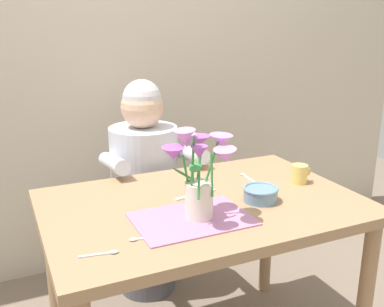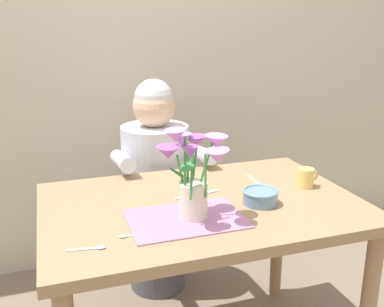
# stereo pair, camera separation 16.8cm
# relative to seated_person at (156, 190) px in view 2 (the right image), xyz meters

# --- Properties ---
(wood_panel_backdrop) EXTENTS (4.00, 0.10, 2.50)m
(wood_panel_backdrop) POSITION_rel_seated_person_xyz_m (0.03, 0.43, 0.69)
(wood_panel_backdrop) COLOR beige
(wood_panel_backdrop) RESTS_ON ground_plane
(dining_table) EXTENTS (1.20, 0.80, 0.74)m
(dining_table) POSITION_rel_seated_person_xyz_m (0.03, -0.62, 0.08)
(dining_table) COLOR #9E7A56
(dining_table) RESTS_ON ground_plane
(seated_person) EXTENTS (0.45, 0.47, 1.14)m
(seated_person) POSITION_rel_seated_person_xyz_m (0.00, 0.00, 0.00)
(seated_person) COLOR #4C4C56
(seated_person) RESTS_ON ground_plane
(striped_placemat) EXTENTS (0.40, 0.28, 0.00)m
(striped_placemat) POSITION_rel_seated_person_xyz_m (-0.08, -0.75, 0.18)
(striped_placemat) COLOR #B275A3
(striped_placemat) RESTS_ON dining_table
(flower_vase) EXTENTS (0.27, 0.24, 0.34)m
(flower_vase) POSITION_rel_seated_person_xyz_m (-0.05, -0.75, 0.36)
(flower_vase) COLOR silver
(flower_vase) RESTS_ON dining_table
(ceramic_bowl) EXTENTS (0.14, 0.14, 0.06)m
(ceramic_bowl) POSITION_rel_seated_person_xyz_m (0.23, -0.70, 0.21)
(ceramic_bowl) COLOR #6689A8
(ceramic_bowl) RESTS_ON dining_table
(dinner_knife) EXTENTS (0.19, 0.05, 0.00)m
(dinner_knife) POSITION_rel_seated_person_xyz_m (0.04, -0.55, 0.18)
(dinner_knife) COLOR silver
(dinner_knife) RESTS_ON dining_table
(coffee_cup) EXTENTS (0.09, 0.07, 0.08)m
(coffee_cup) POSITION_rel_seated_person_xyz_m (0.49, -0.61, 0.22)
(coffee_cup) COLOR #E5C666
(coffee_cup) RESTS_ON dining_table
(spoon_0) EXTENTS (0.12, 0.03, 0.01)m
(spoon_0) POSITION_rel_seated_person_xyz_m (-0.41, -0.86, 0.18)
(spoon_0) COLOR silver
(spoon_0) RESTS_ON dining_table
(spoon_1) EXTENTS (0.12, 0.03, 0.01)m
(spoon_1) POSITION_rel_seated_person_xyz_m (-0.28, -0.81, 0.18)
(spoon_1) COLOR silver
(spoon_1) RESTS_ON dining_table
(spoon_2) EXTENTS (0.02, 0.12, 0.01)m
(spoon_2) POSITION_rel_seated_person_xyz_m (0.32, -0.45, 0.18)
(spoon_2) COLOR silver
(spoon_2) RESTS_ON dining_table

